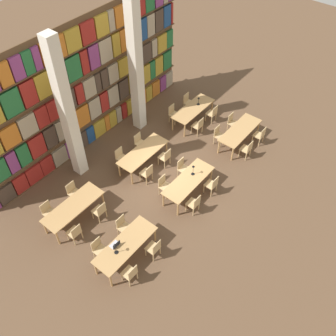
% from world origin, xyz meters
% --- Properties ---
extents(ground_plane, '(40.00, 40.00, 0.00)m').
position_xyz_m(ground_plane, '(0.00, 0.00, 0.00)').
color(ground_plane, brown).
extents(bookshelf_bank, '(10.88, 0.35, 5.50)m').
position_xyz_m(bookshelf_bank, '(0.00, 4.00, 2.68)').
color(bookshelf_bank, brown).
rests_on(bookshelf_bank, ground_plane).
extents(pillar_left, '(0.44, 0.44, 6.00)m').
position_xyz_m(pillar_left, '(-1.84, 3.03, 3.00)').
color(pillar_left, silver).
rests_on(pillar_left, ground_plane).
extents(pillar_center, '(0.44, 0.44, 6.00)m').
position_xyz_m(pillar_center, '(1.84, 3.03, 3.00)').
color(pillar_center, silver).
rests_on(pillar_center, ground_plane).
extents(reading_table_0, '(2.33, 0.84, 0.76)m').
position_xyz_m(reading_table_0, '(-3.60, -1.22, 0.69)').
color(reading_table_0, tan).
rests_on(reading_table_0, ground_plane).
extents(chair_0, '(0.42, 0.40, 0.87)m').
position_xyz_m(chair_0, '(-4.15, -1.93, 0.47)').
color(chair_0, tan).
rests_on(chair_0, ground_plane).
extents(chair_1, '(0.42, 0.40, 0.87)m').
position_xyz_m(chair_1, '(-4.15, -0.51, 0.47)').
color(chair_1, tan).
rests_on(chair_1, ground_plane).
extents(chair_2, '(0.42, 0.40, 0.87)m').
position_xyz_m(chair_2, '(-2.99, -1.93, 0.47)').
color(chair_2, tan).
rests_on(chair_2, ground_plane).
extents(chair_3, '(0.42, 0.40, 0.87)m').
position_xyz_m(chair_3, '(-2.99, -0.51, 0.47)').
color(chair_3, tan).
rests_on(chair_3, ground_plane).
extents(desk_lamp_0, '(0.14, 0.14, 0.49)m').
position_xyz_m(desk_lamp_0, '(-3.99, -1.20, 1.09)').
color(desk_lamp_0, black).
rests_on(desk_lamp_0, reading_table_0).
extents(laptop, '(0.32, 0.22, 0.21)m').
position_xyz_m(laptop, '(-3.83, -0.99, 0.80)').
color(laptop, silver).
rests_on(laptop, reading_table_0).
extents(reading_table_1, '(2.33, 0.84, 0.76)m').
position_xyz_m(reading_table_1, '(-0.05, -1.16, 0.69)').
color(reading_table_1, tan).
rests_on(reading_table_1, ground_plane).
extents(chair_4, '(0.42, 0.40, 0.87)m').
position_xyz_m(chair_4, '(-0.64, -1.86, 0.47)').
color(chair_4, tan).
rests_on(chair_4, ground_plane).
extents(chair_5, '(0.42, 0.40, 0.87)m').
position_xyz_m(chair_5, '(-0.64, -0.45, 0.47)').
color(chair_5, tan).
rests_on(chair_5, ground_plane).
extents(chair_6, '(0.42, 0.40, 0.87)m').
position_xyz_m(chair_6, '(0.54, -1.86, 0.47)').
color(chair_6, tan).
rests_on(chair_6, ground_plane).
extents(chair_7, '(0.42, 0.40, 0.87)m').
position_xyz_m(chair_7, '(0.54, -0.45, 0.47)').
color(chair_7, tan).
rests_on(chair_7, ground_plane).
extents(desk_lamp_1, '(0.14, 0.14, 0.48)m').
position_xyz_m(desk_lamp_1, '(0.29, -1.11, 1.09)').
color(desk_lamp_1, black).
rests_on(desk_lamp_1, reading_table_1).
extents(reading_table_2, '(2.33, 0.84, 0.76)m').
position_xyz_m(reading_table_2, '(3.65, -1.19, 0.69)').
color(reading_table_2, tan).
rests_on(reading_table_2, ground_plane).
extents(chair_8, '(0.42, 0.40, 0.87)m').
position_xyz_m(chair_8, '(3.09, -1.90, 0.47)').
color(chair_8, tan).
rests_on(chair_8, ground_plane).
extents(chair_9, '(0.42, 0.40, 0.87)m').
position_xyz_m(chair_9, '(3.09, -0.48, 0.47)').
color(chair_9, tan).
rests_on(chair_9, ground_plane).
extents(chair_10, '(0.42, 0.40, 0.87)m').
position_xyz_m(chair_10, '(4.21, -1.90, 0.47)').
color(chair_10, tan).
rests_on(chair_10, ground_plane).
extents(chair_11, '(0.42, 0.40, 0.87)m').
position_xyz_m(chair_11, '(4.21, -0.48, 0.47)').
color(chair_11, tan).
rests_on(chair_11, ground_plane).
extents(reading_table_3, '(2.33, 0.84, 0.76)m').
position_xyz_m(reading_table_3, '(-3.62, 1.31, 0.69)').
color(reading_table_3, tan).
rests_on(reading_table_3, ground_plane).
extents(chair_12, '(0.42, 0.40, 0.87)m').
position_xyz_m(chair_12, '(-4.22, 0.60, 0.47)').
color(chair_12, tan).
rests_on(chair_12, ground_plane).
extents(chair_13, '(0.42, 0.40, 0.87)m').
position_xyz_m(chair_13, '(-4.22, 2.02, 0.47)').
color(chair_13, tan).
rests_on(chair_13, ground_plane).
extents(chair_14, '(0.42, 0.40, 0.87)m').
position_xyz_m(chair_14, '(-3.03, 0.60, 0.47)').
color(chair_14, tan).
rests_on(chair_14, ground_plane).
extents(chair_15, '(0.42, 0.40, 0.87)m').
position_xyz_m(chair_15, '(-3.03, 2.02, 0.47)').
color(chair_15, tan).
rests_on(chair_15, ground_plane).
extents(reading_table_4, '(2.33, 0.84, 0.76)m').
position_xyz_m(reading_table_4, '(0.02, 1.19, 0.69)').
color(reading_table_4, tan).
rests_on(reading_table_4, ground_plane).
extents(chair_16, '(0.42, 0.40, 0.87)m').
position_xyz_m(chair_16, '(-0.56, 0.48, 0.47)').
color(chair_16, tan).
rests_on(chair_16, ground_plane).
extents(chair_17, '(0.42, 0.40, 0.87)m').
position_xyz_m(chair_17, '(-0.56, 1.90, 0.47)').
color(chair_17, tan).
rests_on(chair_17, ground_plane).
extents(chair_18, '(0.42, 0.40, 0.87)m').
position_xyz_m(chair_18, '(0.58, 0.48, 0.47)').
color(chair_18, tan).
rests_on(chair_18, ground_plane).
extents(chair_19, '(0.42, 0.40, 0.87)m').
position_xyz_m(chair_19, '(0.58, 1.90, 0.47)').
color(chair_19, tan).
rests_on(chair_19, ground_plane).
extents(reading_table_5, '(2.33, 0.84, 0.76)m').
position_xyz_m(reading_table_5, '(3.60, 1.28, 0.69)').
color(reading_table_5, tan).
rests_on(reading_table_5, ground_plane).
extents(chair_20, '(0.42, 0.40, 0.87)m').
position_xyz_m(chair_20, '(3.04, 0.58, 0.47)').
color(chair_20, tan).
rests_on(chair_20, ground_plane).
extents(chair_21, '(0.42, 0.40, 0.87)m').
position_xyz_m(chair_21, '(3.04, 1.99, 0.47)').
color(chair_21, tan).
rests_on(chair_21, ground_plane).
extents(chair_22, '(0.42, 0.40, 0.87)m').
position_xyz_m(chair_22, '(4.17, 0.58, 0.47)').
color(chair_22, tan).
rests_on(chair_22, ground_plane).
extents(chair_23, '(0.42, 0.40, 0.87)m').
position_xyz_m(chair_23, '(4.17, 1.99, 0.47)').
color(chair_23, tan).
rests_on(chair_23, ground_plane).
extents(desk_lamp_2, '(0.14, 0.14, 0.40)m').
position_xyz_m(desk_lamp_2, '(3.98, 1.27, 1.03)').
color(desk_lamp_2, black).
rests_on(desk_lamp_2, reading_table_5).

